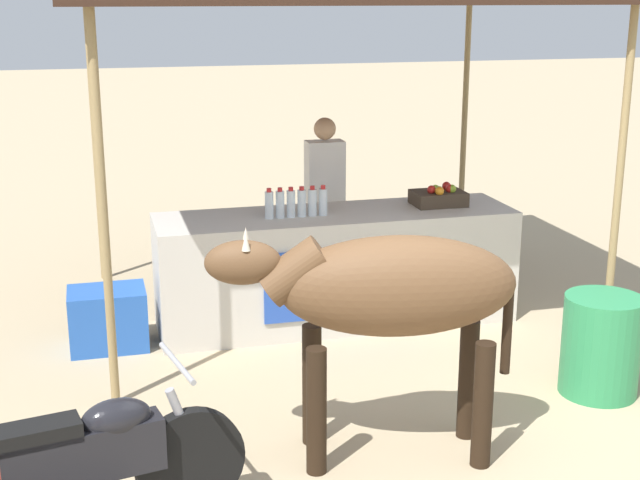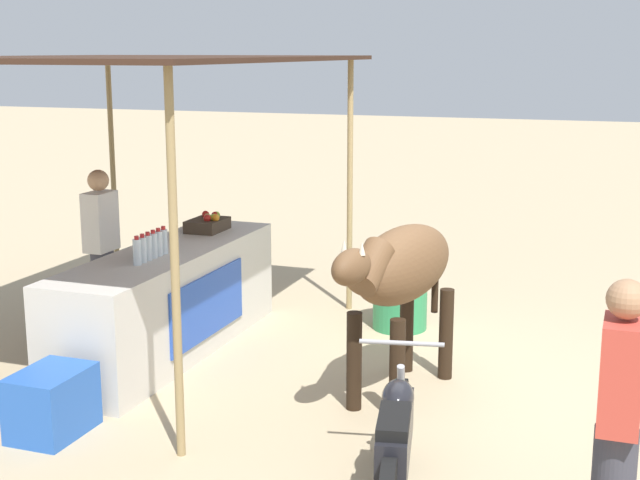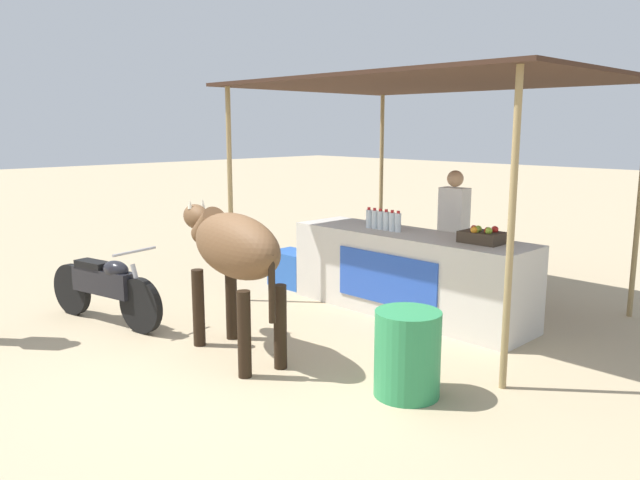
# 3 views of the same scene
# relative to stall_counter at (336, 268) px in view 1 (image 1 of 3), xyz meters

# --- Properties ---
(ground_plane) EXTENTS (60.00, 60.00, 0.00)m
(ground_plane) POSITION_rel_stall_counter_xyz_m (0.00, -2.20, -0.48)
(ground_plane) COLOR tan
(stall_counter) EXTENTS (3.00, 0.82, 0.96)m
(stall_counter) POSITION_rel_stall_counter_xyz_m (0.00, 0.00, 0.00)
(stall_counter) COLOR beige
(stall_counter) RESTS_ON ground
(stall_awning) EXTENTS (4.20, 3.20, 2.68)m
(stall_awning) POSITION_rel_stall_counter_xyz_m (0.00, 0.30, 2.09)
(stall_awning) COLOR #382319
(stall_awning) RESTS_ON ground
(water_bottle_row) EXTENTS (0.52, 0.07, 0.25)m
(water_bottle_row) POSITION_rel_stall_counter_xyz_m (-0.35, -0.05, 0.59)
(water_bottle_row) COLOR silver
(water_bottle_row) RESTS_ON stall_counter
(fruit_crate) EXTENTS (0.44, 0.32, 0.18)m
(fruit_crate) POSITION_rel_stall_counter_xyz_m (0.93, 0.05, 0.55)
(fruit_crate) COLOR #3F3326
(fruit_crate) RESTS_ON stall_counter
(vendor_behind_counter) EXTENTS (0.34, 0.22, 1.65)m
(vendor_behind_counter) POSITION_rel_stall_counter_xyz_m (0.10, 0.75, 0.37)
(vendor_behind_counter) COLOR #383842
(vendor_behind_counter) RESTS_ON ground
(cooler_box) EXTENTS (0.60, 0.44, 0.48)m
(cooler_box) POSITION_rel_stall_counter_xyz_m (-1.90, -0.10, -0.24)
(cooler_box) COLOR blue
(cooler_box) RESTS_ON ground
(water_barrel) EXTENTS (0.54, 0.54, 0.71)m
(water_barrel) POSITION_rel_stall_counter_xyz_m (1.41, -1.83, -0.12)
(water_barrel) COLOR #2D8C51
(water_barrel) RESTS_ON ground
(cow) EXTENTS (1.85, 0.76, 1.44)m
(cow) POSITION_rel_stall_counter_xyz_m (-0.33, -2.26, 0.55)
(cow) COLOR brown
(cow) RESTS_ON ground
(motorcycle_parked) EXTENTS (1.78, 0.60, 0.90)m
(motorcycle_parked) POSITION_rel_stall_counter_xyz_m (-2.11, -2.71, -0.05)
(motorcycle_parked) COLOR black
(motorcycle_parked) RESTS_ON ground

